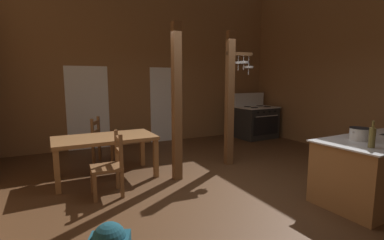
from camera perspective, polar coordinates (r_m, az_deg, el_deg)
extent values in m
cube|color=#4C301C|center=(4.51, 8.51, -14.98)|extent=(8.17, 8.55, 0.10)
cube|color=brown|center=(7.72, -8.49, 11.40)|extent=(8.17, 0.14, 4.31)
cube|color=white|center=(7.32, -20.55, 2.29)|extent=(1.00, 0.01, 2.05)
cube|color=white|center=(7.79, -5.57, 3.11)|extent=(0.84, 0.01, 2.05)
cube|color=olive|center=(4.96, 34.45, -8.26)|extent=(2.14, 0.99, 0.87)
cube|color=black|center=(5.27, 29.85, -11.39)|extent=(1.99, 0.13, 0.10)
cube|color=black|center=(8.46, 13.12, -0.58)|extent=(1.14, 0.82, 0.90)
cube|color=black|center=(8.19, 14.94, -1.14)|extent=(0.93, 0.06, 0.52)
cylinder|color=silver|center=(8.14, 15.14, 0.78)|extent=(0.83, 0.07, 0.02)
cube|color=silver|center=(8.40, 13.23, 2.55)|extent=(1.18, 0.86, 0.03)
cube|color=silver|center=(8.65, 11.65, 4.12)|extent=(1.14, 0.11, 0.40)
cylinder|color=black|center=(8.47, 15.16, 2.66)|extent=(0.21, 0.21, 0.01)
cylinder|color=black|center=(8.12, 12.68, 2.52)|extent=(0.21, 0.21, 0.01)
cylinder|color=black|center=(8.68, 13.75, 2.85)|extent=(0.21, 0.21, 0.01)
cylinder|color=black|center=(8.35, 11.28, 2.71)|extent=(0.21, 0.21, 0.01)
cylinder|color=black|center=(8.36, 16.73, 1.74)|extent=(0.05, 0.03, 0.04)
cylinder|color=black|center=(8.21, 15.67, 1.66)|extent=(0.05, 0.03, 0.04)
cylinder|color=black|center=(8.05, 14.57, 1.58)|extent=(0.05, 0.03, 0.04)
cylinder|color=black|center=(7.90, 13.43, 1.50)|extent=(0.05, 0.03, 0.04)
cube|color=brown|center=(5.61, 7.71, 4.18)|extent=(0.15, 0.15, 2.66)
cube|color=brown|center=(5.73, 9.74, 13.24)|extent=(0.56, 0.12, 0.06)
cylinder|color=silver|center=(5.71, 9.49, 12.48)|extent=(0.01, 0.01, 0.16)
cylinder|color=silver|center=(5.70, 9.47, 11.50)|extent=(0.20, 0.20, 0.04)
cylinder|color=silver|center=(5.70, 9.45, 10.69)|extent=(0.02, 0.02, 0.14)
cylinder|color=silver|center=(5.77, 10.55, 12.46)|extent=(0.01, 0.01, 0.14)
cylinder|color=silver|center=(5.77, 10.52, 11.56)|extent=(0.22, 0.22, 0.04)
cylinder|color=silver|center=(5.76, 10.50, 10.76)|extent=(0.02, 0.02, 0.14)
cylinder|color=silver|center=(5.83, 11.56, 11.94)|extent=(0.01, 0.01, 0.24)
cylinder|color=silver|center=(5.83, 11.52, 10.59)|extent=(0.20, 0.20, 0.04)
cylinder|color=silver|center=(5.82, 11.50, 9.80)|extent=(0.02, 0.02, 0.14)
cube|color=brown|center=(4.70, -3.15, 3.45)|extent=(0.14, 0.14, 2.66)
cube|color=olive|center=(5.09, -17.44, -3.60)|extent=(1.72, 0.94, 0.06)
cube|color=olive|center=(5.48, -26.23, -7.22)|extent=(0.08, 0.08, 0.68)
cube|color=olive|center=(5.72, -10.16, -5.84)|extent=(0.08, 0.08, 0.68)
cube|color=olive|center=(4.73, -25.94, -9.59)|extent=(0.08, 0.08, 0.68)
cube|color=olive|center=(5.01, -7.43, -7.82)|extent=(0.08, 0.08, 0.68)
cube|color=brown|center=(4.38, -17.17, -9.29)|extent=(0.45, 0.45, 0.04)
cube|color=brown|center=(4.26, -19.29, -13.12)|extent=(0.05, 0.05, 0.41)
cube|color=brown|center=(4.61, -19.75, -11.46)|extent=(0.05, 0.05, 0.41)
cube|color=brown|center=(4.21, -14.25, -9.24)|extent=(0.05, 0.05, 0.95)
cube|color=brown|center=(4.57, -15.13, -7.87)|extent=(0.05, 0.05, 0.95)
cube|color=brown|center=(4.30, -14.89, -3.86)|extent=(0.05, 0.38, 0.07)
cube|color=brown|center=(4.34, -14.79, -6.31)|extent=(0.05, 0.38, 0.07)
cube|color=brown|center=(6.08, -17.36, -4.39)|extent=(0.59, 0.59, 0.04)
cube|color=brown|center=(6.26, -15.09, -6.06)|extent=(0.07, 0.07, 0.41)
cube|color=brown|center=(5.90, -16.02, -6.96)|extent=(0.07, 0.07, 0.41)
cube|color=brown|center=(6.30, -18.53, -3.58)|extent=(0.07, 0.07, 0.95)
cube|color=brown|center=(5.95, -19.66, -4.32)|extent=(0.07, 0.07, 0.95)
cube|color=brown|center=(6.06, -19.24, -0.56)|extent=(0.20, 0.36, 0.07)
cube|color=brown|center=(6.09, -19.16, -2.33)|extent=(0.20, 0.36, 0.07)
sphere|color=#194756|center=(2.51, -16.64, -22.38)|extent=(0.35, 0.35, 0.27)
cylinder|color=silver|center=(4.50, 31.10, -2.51)|extent=(0.25, 0.25, 0.17)
cylinder|color=black|center=(4.48, 31.19, -1.40)|extent=(0.26, 0.26, 0.01)
cylinder|color=silver|center=(4.38, 30.16, -2.15)|extent=(0.05, 0.02, 0.02)
cylinder|color=silver|center=(4.61, 32.07, -1.82)|extent=(0.05, 0.02, 0.02)
cylinder|color=slate|center=(4.78, 31.12, -2.60)|extent=(0.18, 0.18, 0.06)
cylinder|color=black|center=(4.77, 31.15, -2.22)|extent=(0.15, 0.15, 0.00)
cylinder|color=brown|center=(4.09, 32.98, -3.08)|extent=(0.08, 0.08, 0.25)
cylinder|color=brown|center=(4.06, 33.17, -0.76)|extent=(0.03, 0.03, 0.09)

